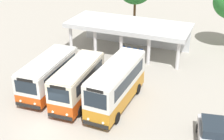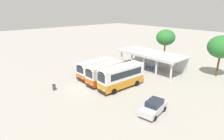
% 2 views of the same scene
% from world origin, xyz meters
% --- Properties ---
extents(ground_plane, '(180.00, 180.00, 0.00)m').
position_xyz_m(ground_plane, '(0.00, 0.00, 0.00)').
color(ground_plane, '#A39E93').
extents(city_bus_nearest_orange, '(2.78, 7.21, 3.01)m').
position_xyz_m(city_bus_nearest_orange, '(-2.67, 4.53, 1.68)').
color(city_bus_nearest_orange, black).
rests_on(city_bus_nearest_orange, ground).
extents(city_bus_second_in_row, '(2.53, 6.83, 3.25)m').
position_xyz_m(city_bus_second_in_row, '(0.47, 4.00, 1.79)').
color(city_bus_second_in_row, black).
rests_on(city_bus_second_in_row, ground).
extents(city_bus_middle_cream, '(2.39, 7.78, 3.55)m').
position_xyz_m(city_bus_middle_cream, '(3.61, 4.64, 1.95)').
color(city_bus_middle_cream, black).
rests_on(city_bus_middle_cream, ground).
extents(parked_car_flank, '(2.49, 4.27, 1.62)m').
position_xyz_m(parked_car_flank, '(11.36, 2.48, 0.83)').
color(parked_car_flank, black).
rests_on(parked_car_flank, ground).
extents(terminal_canopy, '(13.43, 5.63, 3.40)m').
position_xyz_m(terminal_canopy, '(0.74, 15.97, 2.62)').
color(terminal_canopy, silver).
rests_on(terminal_canopy, ground).
extents(waiting_chair_end_by_column, '(0.45, 0.45, 0.86)m').
position_xyz_m(waiting_chair_end_by_column, '(0.33, 14.79, 0.52)').
color(waiting_chair_end_by_column, slate).
rests_on(waiting_chair_end_by_column, ground).
extents(waiting_chair_second_from_end, '(0.45, 0.45, 0.86)m').
position_xyz_m(waiting_chair_second_from_end, '(1.04, 14.73, 0.52)').
color(waiting_chair_second_from_end, slate).
rests_on(waiting_chair_second_from_end, ground).
extents(waiting_chair_middle_seat, '(0.45, 0.45, 0.86)m').
position_xyz_m(waiting_chair_middle_seat, '(1.75, 14.71, 0.52)').
color(waiting_chair_middle_seat, slate).
rests_on(waiting_chair_middle_seat, ground).
extents(waiting_chair_fourth_seat, '(0.45, 0.45, 0.86)m').
position_xyz_m(waiting_chair_fourth_seat, '(2.45, 14.73, 0.52)').
color(waiting_chair_fourth_seat, slate).
rests_on(waiting_chair_fourth_seat, ground).
extents(roadside_tree_behind_canopy, '(4.16, 4.16, 7.23)m').
position_xyz_m(roadside_tree_behind_canopy, '(-0.94, 22.44, 5.44)').
color(roadside_tree_behind_canopy, brown).
rests_on(roadside_tree_behind_canopy, ground).
extents(roadside_tree_east_of_canopy, '(4.60, 4.60, 7.30)m').
position_xyz_m(roadside_tree_east_of_canopy, '(11.04, 21.30, 5.33)').
color(roadside_tree_east_of_canopy, brown).
rests_on(roadside_tree_east_of_canopy, ground).
extents(litter_bin_apron, '(0.49, 0.49, 0.90)m').
position_xyz_m(litter_bin_apron, '(-2.34, -3.58, 0.46)').
color(litter_bin_apron, '#3F3F47').
rests_on(litter_bin_apron, ground).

